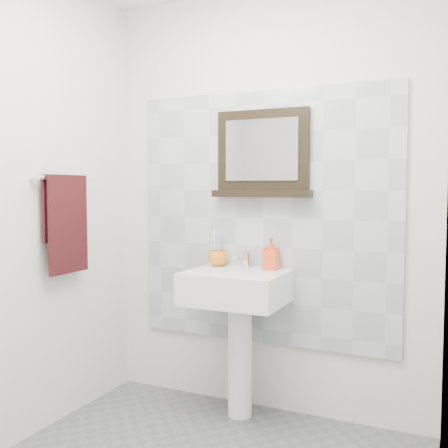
% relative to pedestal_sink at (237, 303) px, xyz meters
% --- Properties ---
extents(back_wall, '(2.00, 0.01, 2.50)m').
position_rel_pedestal_sink_xyz_m(back_wall, '(0.08, 0.23, 0.57)').
color(back_wall, silver).
rests_on(back_wall, ground).
extents(right_wall, '(0.01, 2.20, 2.50)m').
position_rel_pedestal_sink_xyz_m(right_wall, '(1.08, -0.87, 0.57)').
color(right_wall, silver).
rests_on(right_wall, ground).
extents(splashback, '(1.60, 0.02, 1.50)m').
position_rel_pedestal_sink_xyz_m(splashback, '(0.08, 0.21, 0.47)').
color(splashback, '#A9B2B7').
rests_on(splashback, back_wall).
extents(pedestal_sink, '(0.55, 0.44, 0.96)m').
position_rel_pedestal_sink_xyz_m(pedestal_sink, '(0.00, 0.00, 0.00)').
color(pedestal_sink, white).
rests_on(pedestal_sink, ground).
extents(toothbrush_cup, '(0.15, 0.15, 0.09)m').
position_rel_pedestal_sink_xyz_m(toothbrush_cup, '(-0.19, 0.13, 0.23)').
color(toothbrush_cup, orange).
rests_on(toothbrush_cup, pedestal_sink).
extents(toothbrushes, '(0.05, 0.04, 0.21)m').
position_rel_pedestal_sink_xyz_m(toothbrushes, '(-0.19, 0.13, 0.31)').
color(toothbrushes, white).
rests_on(toothbrushes, toothbrush_cup).
extents(soap_dispenser, '(0.08, 0.09, 0.18)m').
position_rel_pedestal_sink_xyz_m(soap_dispenser, '(0.16, 0.14, 0.28)').
color(soap_dispenser, red).
rests_on(soap_dispenser, pedestal_sink).
extents(framed_mirror, '(0.60, 0.11, 0.51)m').
position_rel_pedestal_sink_xyz_m(framed_mirror, '(0.08, 0.19, 0.84)').
color(framed_mirror, black).
rests_on(framed_mirror, back_wall).
extents(towel_bar, '(0.07, 0.40, 0.03)m').
position_rel_pedestal_sink_xyz_m(towel_bar, '(-0.87, -0.42, 0.71)').
color(towel_bar, silver).
rests_on(towel_bar, left_wall).
extents(hand_towel, '(0.06, 0.30, 0.55)m').
position_rel_pedestal_sink_xyz_m(hand_towel, '(-0.86, -0.42, 0.50)').
color(hand_towel, black).
rests_on(hand_towel, towel_bar).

